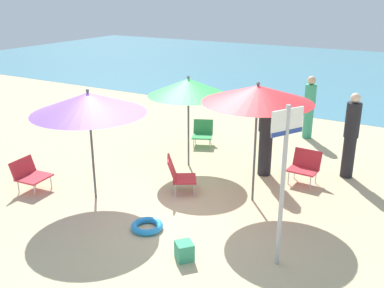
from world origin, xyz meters
name	(u,v)px	position (x,y,z in m)	size (l,w,h in m)	color
ground_plane	(184,197)	(0.00, 0.00, 0.00)	(40.00, 40.00, 0.00)	#CCB789
sea_water	(350,73)	(0.00, 14.32, 0.00)	(40.00, 16.00, 0.01)	teal
umbrella_green	(188,87)	(-0.71, 1.38, 1.68)	(1.65, 1.65, 1.91)	#4C4C51
umbrella_red	(258,94)	(1.11, 0.52, 1.92)	(1.85, 1.85, 2.12)	#4C4C51
umbrella_purple	(88,103)	(-1.35, -0.80, 1.74)	(1.94, 1.94, 1.98)	#4C4C51
beach_chair_a	(305,165)	(1.67, 1.75, 0.35)	(0.56, 0.51, 0.62)	red
beach_chair_b	(30,174)	(-2.64, -1.13, 0.32)	(0.60, 0.58, 0.58)	red
beach_chair_c	(203,132)	(-1.09, 2.71, 0.30)	(0.65, 0.69, 0.57)	#33934C
beach_chair_d	(178,174)	(-0.18, 0.13, 0.37)	(0.68, 0.67, 0.69)	red
person_a	(266,132)	(0.86, 1.72, 0.89)	(0.31, 0.31, 1.75)	black
person_b	(351,135)	(2.33, 2.42, 0.87)	(0.28, 0.28, 1.70)	black
person_c	(309,107)	(0.94, 4.45, 0.80)	(0.28, 0.28, 1.56)	#389970
warning_sign	(284,166)	(2.15, -1.10, 1.44)	(0.26, 0.46, 2.23)	#ADADB2
swim_ring	(147,226)	(0.08, -1.24, 0.05)	(0.50, 0.50, 0.10)	#238CD8
beach_bag	(184,251)	(1.00, -1.64, 0.13)	(0.23, 0.23, 0.26)	#389970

